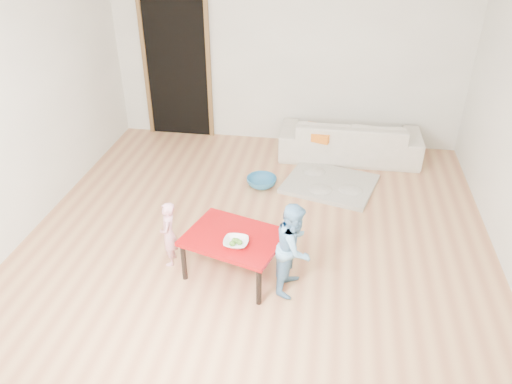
% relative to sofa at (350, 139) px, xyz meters
% --- Properties ---
extents(floor, '(5.00, 5.00, 0.01)m').
position_rel_sofa_xyz_m(floor, '(-0.96, -2.05, -0.28)').
color(floor, '#B7764E').
rests_on(floor, ground).
extents(back_wall, '(5.00, 0.02, 2.60)m').
position_rel_sofa_xyz_m(back_wall, '(-0.96, 0.45, 1.02)').
color(back_wall, white).
rests_on(back_wall, floor).
extents(left_wall, '(0.02, 5.00, 2.60)m').
position_rel_sofa_xyz_m(left_wall, '(-3.46, -2.05, 1.02)').
color(left_wall, white).
rests_on(left_wall, floor).
extents(doorway, '(1.02, 0.08, 2.11)m').
position_rel_sofa_xyz_m(doorway, '(-2.56, 0.43, 0.74)').
color(doorway, brown).
rests_on(doorway, back_wall).
extents(sofa, '(1.94, 0.77, 0.56)m').
position_rel_sofa_xyz_m(sofa, '(0.00, 0.00, 0.00)').
color(sofa, silver).
rests_on(sofa, floor).
extents(cushion, '(0.53, 0.50, 0.12)m').
position_rel_sofa_xyz_m(cushion, '(-0.45, -0.21, 0.15)').
color(cushion, orange).
rests_on(cushion, sofa).
extents(red_table, '(1.05, 0.90, 0.45)m').
position_rel_sofa_xyz_m(red_table, '(-1.09, -2.75, -0.06)').
color(red_table, '#9C080B').
rests_on(red_table, floor).
extents(bowl, '(0.23, 0.23, 0.06)m').
position_rel_sofa_xyz_m(bowl, '(-1.05, -2.88, 0.19)').
color(bowl, white).
rests_on(bowl, red_table).
extents(broccoli, '(0.12, 0.12, 0.06)m').
position_rel_sofa_xyz_m(broccoli, '(-1.05, -2.88, 0.19)').
color(broccoli, '#2D5919').
rests_on(broccoli, red_table).
extents(child_pink, '(0.21, 0.28, 0.70)m').
position_rel_sofa_xyz_m(child_pink, '(-1.77, -2.68, 0.07)').
color(child_pink, pink).
rests_on(child_pink, floor).
extents(child_blue, '(0.43, 0.51, 0.92)m').
position_rel_sofa_xyz_m(child_blue, '(-0.51, -2.85, 0.18)').
color(child_blue, '#5C9AD6').
rests_on(child_blue, floor).
extents(basin, '(0.38, 0.38, 0.12)m').
position_rel_sofa_xyz_m(basin, '(-1.09, -1.02, -0.22)').
color(basin, teal).
rests_on(basin, floor).
extents(blanket, '(1.29, 1.16, 0.05)m').
position_rel_sofa_xyz_m(blanket, '(-0.23, -0.87, -0.25)').
color(blanket, beige).
rests_on(blanket, floor).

